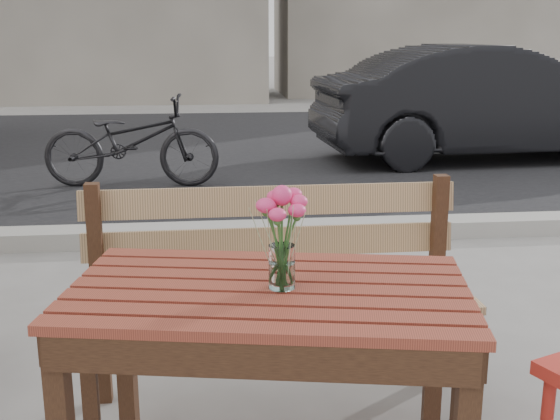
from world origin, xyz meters
name	(u,v)px	position (x,y,z in m)	size (l,w,h in m)	color
street	(237,177)	(0.00, 5.06, 0.03)	(30.00, 8.12, 0.12)	black
main_table	(269,324)	(-0.13, 0.18, 0.60)	(1.26, 0.88, 0.71)	maroon
main_bench	(274,270)	(-0.05, 0.79, 0.55)	(1.46, 0.45, 0.91)	#846344
main_vase	(282,225)	(-0.09, 0.17, 0.90)	(0.16, 0.16, 0.30)	white
parked_car	(489,103)	(2.91, 5.98, 0.64)	(1.36, 3.91, 1.29)	black
bicycle	(131,141)	(-0.99, 4.91, 0.43)	(0.57, 1.64, 0.86)	black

